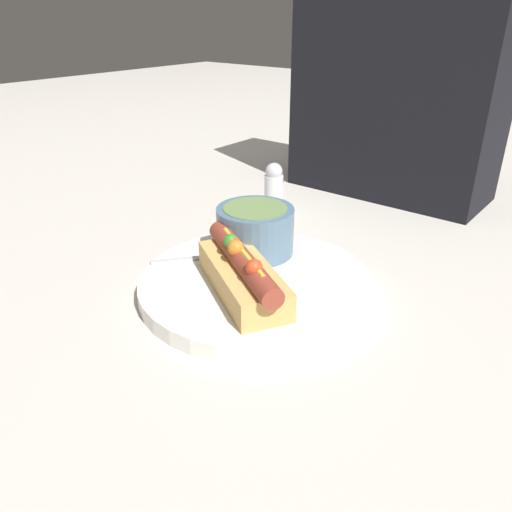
% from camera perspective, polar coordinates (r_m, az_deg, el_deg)
% --- Properties ---
extents(ground_plane, '(4.00, 4.00, 0.00)m').
position_cam_1_polar(ground_plane, '(0.59, 0.00, -4.13)').
color(ground_plane, '#BCB7AD').
extents(dinner_plate, '(0.27, 0.27, 0.02)m').
position_cam_1_polar(dinner_plate, '(0.59, 0.00, -3.30)').
color(dinner_plate, white).
rests_on(dinner_plate, ground_plane).
extents(hot_dog, '(0.16, 0.13, 0.06)m').
position_cam_1_polar(hot_dog, '(0.54, -1.55, -1.93)').
color(hot_dog, tan).
rests_on(hot_dog, dinner_plate).
extents(soup_bowl, '(0.10, 0.10, 0.06)m').
position_cam_1_polar(soup_bowl, '(0.63, -0.09, 3.21)').
color(soup_bowl, slate).
rests_on(soup_bowl, dinner_plate).
extents(spoon, '(0.12, 0.15, 0.01)m').
position_cam_1_polar(spoon, '(0.63, -0.01, 0.51)').
color(spoon, '#B7B7BC').
rests_on(spoon, dinner_plate).
extents(salt_shaker, '(0.03, 0.03, 0.08)m').
position_cam_1_polar(salt_shaker, '(0.81, 2.04, 7.80)').
color(salt_shaker, silver).
rests_on(salt_shaker, ground_plane).
extents(seated_diner, '(0.34, 0.15, 0.47)m').
position_cam_1_polar(seated_diner, '(0.91, 16.15, 19.08)').
color(seated_diner, black).
rests_on(seated_diner, ground_plane).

